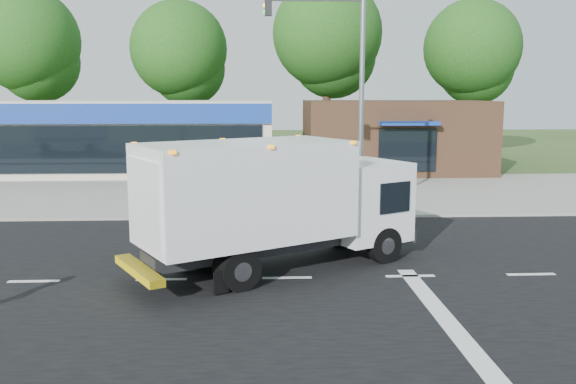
{
  "coord_description": "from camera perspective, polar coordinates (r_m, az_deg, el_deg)",
  "views": [
    {
      "loc": [
        -0.64,
        -14.13,
        4.41
      ],
      "look_at": [
        0.14,
        2.53,
        1.7
      ],
      "focal_mm": 38.0,
      "sensor_mm": 36.0,
      "label": 1
    }
  ],
  "objects": [
    {
      "name": "ground",
      "position": [
        14.81,
        -0.1,
        -8.09
      ],
      "size": [
        120.0,
        120.0,
        0.0
      ],
      "primitive_type": "plane",
      "color": "#385123",
      "rests_on": "ground"
    },
    {
      "name": "road_asphalt",
      "position": [
        14.81,
        -0.1,
        -8.07
      ],
      "size": [
        60.0,
        14.0,
        0.02
      ],
      "primitive_type": "cube",
      "color": "black",
      "rests_on": "ground"
    },
    {
      "name": "sidewalk",
      "position": [
        22.76,
        -1.03,
        -1.79
      ],
      "size": [
        60.0,
        2.4,
        0.12
      ],
      "primitive_type": "cube",
      "color": "gray",
      "rests_on": "ground"
    },
    {
      "name": "parking_apron",
      "position": [
        28.48,
        -1.37,
        0.34
      ],
      "size": [
        60.0,
        9.0,
        0.02
      ],
      "primitive_type": "cube",
      "color": "gray",
      "rests_on": "ground"
    },
    {
      "name": "lane_markings",
      "position": [
        13.66,
        5.91,
        -9.58
      ],
      "size": [
        55.2,
        7.0,
        0.01
      ],
      "color": "silver",
      "rests_on": "road_asphalt"
    },
    {
      "name": "ems_box_truck",
      "position": [
        15.06,
        -1.26,
        -0.4
      ],
      "size": [
        7.56,
        5.61,
        3.28
      ],
      "rotation": [
        0.0,
        0.0,
        0.51
      ],
      "color": "black",
      "rests_on": "ground"
    },
    {
      "name": "retail_strip_mall",
      "position": [
        35.15,
        -16.5,
        4.94
      ],
      "size": [
        18.0,
        6.2,
        4.0
      ],
      "color": "beige",
      "rests_on": "ground"
    },
    {
      "name": "brown_storefront",
      "position": [
        35.04,
        9.95,
        5.15
      ],
      "size": [
        10.0,
        6.7,
        4.0
      ],
      "color": "#382316",
      "rests_on": "ground"
    },
    {
      "name": "traffic_signal_pole",
      "position": [
        21.94,
        5.24,
        10.53
      ],
      "size": [
        3.51,
        0.25,
        8.0
      ],
      "color": "gray",
      "rests_on": "ground"
    },
    {
      "name": "background_trees",
      "position": [
        42.4,
        -3.04,
        13.23
      ],
      "size": [
        36.77,
        7.39,
        12.1
      ],
      "color": "#332114",
      "rests_on": "ground"
    }
  ]
}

